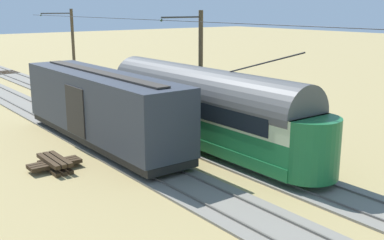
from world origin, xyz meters
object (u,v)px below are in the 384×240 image
Objects in this scene: boxcar_adjacent at (101,106)px; vintage_streetcar at (202,106)px; catenary_pole_mid_near at (200,67)px; spare_tie_stack at (55,164)px; catenary_pole_foreground at (72,46)px.

vintage_streetcar is at bearing 138.20° from boxcar_adjacent.
catenary_pole_mid_near is at bearing -126.30° from vintage_streetcar.
vintage_streetcar is 8.04m from spare_tie_stack.
catenary_pole_foreground is at bearing -90.00° from catenary_pole_mid_near.
vintage_streetcar is at bearing 53.70° from catenary_pole_mid_near.
boxcar_adjacent is at bearing 70.58° from catenary_pole_foreground.
catenary_pole_foreground is 2.98× the size of spare_tie_stack.
catenary_pole_mid_near is (0.00, 19.31, 0.00)m from catenary_pole_foreground.
vintage_streetcar is 4.92m from catenary_pole_mid_near.
boxcar_adjacent is 5.70× the size of spare_tie_stack.
boxcar_adjacent is 1.91× the size of catenary_pole_foreground.
vintage_streetcar is at bearing 83.15° from catenary_pole_foreground.
boxcar_adjacent is at bearing -41.80° from vintage_streetcar.
catenary_pole_foreground is at bearing -96.85° from vintage_streetcar.
catenary_pole_foreground is (-2.77, -23.09, 1.49)m from vintage_streetcar.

